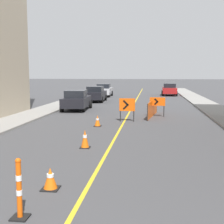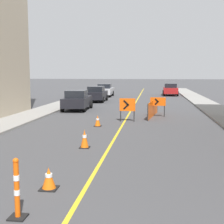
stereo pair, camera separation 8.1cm
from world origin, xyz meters
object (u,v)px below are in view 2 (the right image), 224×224
at_px(traffic_cone_fourth, 98,121).
at_px(arrow_barricade_primary, 127,106).
at_px(parked_car_curb_mid, 96,94).
at_px(traffic_cone_second, 49,178).
at_px(parked_car_curb_near, 77,100).
at_px(parked_car_curb_far, 105,90).
at_px(parked_car_opposite_side, 170,89).
at_px(parking_meter_far_curb, 67,94).
at_px(arrow_barricade_secondary, 158,103).
at_px(delineator_post_front, 17,192).
at_px(traffic_cone_third, 85,139).

bearing_deg(traffic_cone_fourth, arrow_barricade_primary, 52.87).
relative_size(arrow_barricade_primary, parked_car_curb_mid, 0.33).
bearing_deg(traffic_cone_second, arrow_barricade_primary, 84.59).
relative_size(parked_car_curb_near, parked_car_curb_far, 1.01).
xyz_separation_m(traffic_cone_second, parked_car_opposite_side, (4.91, 34.30, 0.52)).
bearing_deg(parking_meter_far_curb, parked_car_opposite_side, 56.75).
relative_size(arrow_barricade_secondary, parked_car_curb_far, 0.30).
xyz_separation_m(traffic_cone_fourth, parked_car_curb_near, (-2.98, 7.42, 0.49)).
height_order(delineator_post_front, arrow_barricade_secondary, arrow_barricade_secondary).
xyz_separation_m(parked_car_curb_near, parking_meter_far_curb, (-1.53, 2.41, 0.27)).
height_order(arrow_barricade_secondary, parked_car_curb_near, parked_car_curb_near).
distance_m(delineator_post_front, arrow_barricade_primary, 13.15).
distance_m(traffic_cone_third, arrow_barricade_secondary, 9.84).
bearing_deg(traffic_cone_fourth, parked_car_curb_far, 97.72).
bearing_deg(parked_car_opposite_side, parked_car_curb_near, -114.49).
relative_size(traffic_cone_second, traffic_cone_fourth, 0.91).
relative_size(traffic_cone_fourth, parking_meter_far_curb, 0.47).
relative_size(parked_car_curb_mid, parking_meter_far_curb, 3.24).
distance_m(traffic_cone_second, arrow_barricade_secondary, 14.14).
xyz_separation_m(delineator_post_front, arrow_barricade_primary, (1.19, 13.09, 0.42)).
relative_size(delineator_post_front, parked_car_curb_near, 0.29).
height_order(arrow_barricade_secondary, parking_meter_far_curb, parking_meter_far_curb).
bearing_deg(parked_car_curb_mid, traffic_cone_fourth, -80.50).
xyz_separation_m(parked_car_curb_far, parking_meter_far_curb, (-1.53, -12.13, 0.27)).
bearing_deg(parked_car_curb_far, traffic_cone_second, -85.99).
height_order(traffic_cone_third, traffic_cone_fourth, traffic_cone_third).
height_order(arrow_barricade_primary, parked_car_curb_far, parked_car_curb_far).
xyz_separation_m(arrow_barricade_secondary, parked_car_curb_near, (-6.35, 3.09, -0.16)).
distance_m(traffic_cone_third, parked_car_opposite_side, 30.25).
bearing_deg(arrow_barricade_secondary, traffic_cone_second, -99.33).
bearing_deg(parked_car_curb_mid, parked_car_curb_near, -92.75).
bearing_deg(arrow_barricade_primary, delineator_post_front, -92.05).
distance_m(traffic_cone_second, parked_car_curb_near, 17.24).
bearing_deg(traffic_cone_third, traffic_cone_second, -89.35).
distance_m(traffic_cone_fourth, parked_car_curb_mid, 15.10).
height_order(parked_car_curb_near, parking_meter_far_curb, parked_car_curb_near).
xyz_separation_m(arrow_barricade_primary, parked_car_curb_mid, (-4.25, 12.86, -0.18)).
relative_size(traffic_cone_second, parked_car_curb_mid, 0.13).
xyz_separation_m(parked_car_curb_mid, parked_car_curb_far, (-0.22, 7.12, 0.00)).
relative_size(parked_car_curb_mid, parked_car_curb_far, 0.99).
bearing_deg(arrow_barricade_secondary, parked_car_opposite_side, 87.35).
relative_size(delineator_post_front, arrow_barricade_secondary, 0.97).
xyz_separation_m(traffic_cone_second, parked_car_curb_near, (-3.39, 16.89, 0.52)).
bearing_deg(parked_car_curb_near, parked_car_curb_far, 86.77).
xyz_separation_m(delineator_post_front, parked_car_curb_near, (-3.29, 18.53, 0.25)).
bearing_deg(parked_car_curb_far, delineator_post_front, -86.47).
bearing_deg(parking_meter_far_curb, arrow_barricade_secondary, -34.88).
relative_size(traffic_cone_fourth, parked_car_curb_far, 0.14).
relative_size(arrow_barricade_primary, parked_car_curb_near, 0.32).
bearing_deg(parked_car_opposite_side, traffic_cone_fourth, -101.09).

